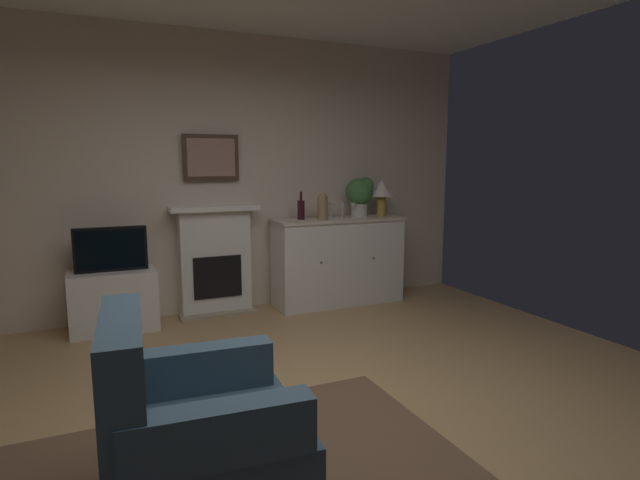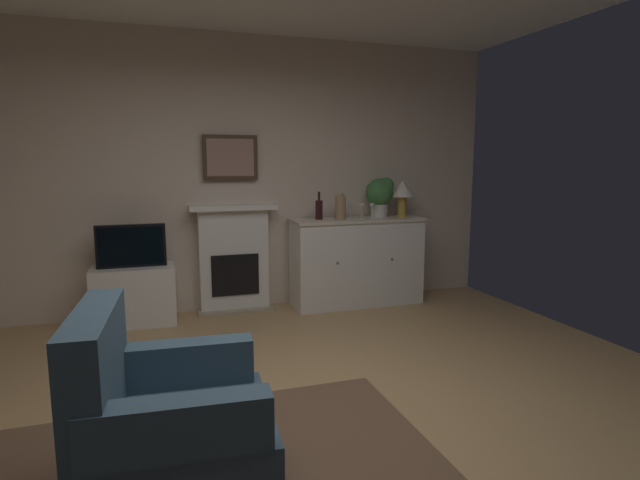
{
  "view_description": "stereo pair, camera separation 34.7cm",
  "coord_description": "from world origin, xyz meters",
  "views": [
    {
      "loc": [
        -1.19,
        -2.44,
        1.52
      ],
      "look_at": [
        0.22,
        0.69,
        1.0
      ],
      "focal_mm": 28.61,
      "sensor_mm": 36.0,
      "label": 1
    },
    {
      "loc": [
        -0.87,
        -2.57,
        1.52
      ],
      "look_at": [
        0.22,
        0.69,
        1.0
      ],
      "focal_mm": 28.61,
      "sensor_mm": 36.0,
      "label": 2
    }
  ],
  "objects": [
    {
      "name": "ground_plane",
      "position": [
        0.0,
        0.0,
        -0.05
      ],
      "size": [
        5.63,
        5.52,
        0.1
      ],
      "primitive_type": "cube",
      "color": "tan",
      "rests_on": "ground"
    },
    {
      "name": "wall_rear",
      "position": [
        0.0,
        2.73,
        1.4
      ],
      "size": [
        5.63,
        0.06,
        2.8
      ],
      "primitive_type": "cube",
      "color": "beige",
      "rests_on": "ground_plane"
    },
    {
      "name": "fireplace_unit",
      "position": [
        -0.09,
        2.6,
        0.55
      ],
      "size": [
        0.87,
        0.3,
        1.1
      ],
      "color": "white",
      "rests_on": "ground_plane"
    },
    {
      "name": "framed_picture",
      "position": [
        -0.09,
        2.65,
        1.57
      ],
      "size": [
        0.55,
        0.04,
        0.45
      ],
      "color": "#473323"
    },
    {
      "name": "sideboard_cabinet",
      "position": [
        1.21,
        2.42,
        0.47
      ],
      "size": [
        1.42,
        0.49,
        0.93
      ],
      "color": "white",
      "rests_on": "ground_plane"
    },
    {
      "name": "table_lamp",
      "position": [
        1.74,
        2.42,
        1.21
      ],
      "size": [
        0.26,
        0.26,
        0.4
      ],
      "color": "#B79338",
      "rests_on": "sideboard_cabinet"
    },
    {
      "name": "wine_bottle",
      "position": [
        0.79,
        2.45,
        1.04
      ],
      "size": [
        0.08,
        0.08,
        0.29
      ],
      "color": "#331419",
      "rests_on": "sideboard_cabinet"
    },
    {
      "name": "wine_glass_left",
      "position": [
        1.14,
        2.45,
        1.06
      ],
      "size": [
        0.07,
        0.07,
        0.16
      ],
      "color": "silver",
      "rests_on": "sideboard_cabinet"
    },
    {
      "name": "wine_glass_center",
      "position": [
        1.25,
        2.4,
        1.06
      ],
      "size": [
        0.07,
        0.07,
        0.16
      ],
      "color": "silver",
      "rests_on": "sideboard_cabinet"
    },
    {
      "name": "wine_glass_right",
      "position": [
        1.36,
        2.37,
        1.06
      ],
      "size": [
        0.07,
        0.07,
        0.16
      ],
      "color": "silver",
      "rests_on": "sideboard_cabinet"
    },
    {
      "name": "vase_decorative",
      "position": [
        1.0,
        2.37,
        1.07
      ],
      "size": [
        0.11,
        0.11,
        0.28
      ],
      "color": "#9E7F5B",
      "rests_on": "sideboard_cabinet"
    },
    {
      "name": "tv_cabinet",
      "position": [
        -1.06,
        2.44,
        0.28
      ],
      "size": [
        0.75,
        0.42,
        0.56
      ],
      "color": "white",
      "rests_on": "ground_plane"
    },
    {
      "name": "tv_set",
      "position": [
        -1.06,
        2.41,
        0.76
      ],
      "size": [
        0.62,
        0.07,
        0.4
      ],
      "color": "black",
      "rests_on": "tv_cabinet"
    },
    {
      "name": "potted_plant_small",
      "position": [
        1.5,
        2.47,
        1.19
      ],
      "size": [
        0.3,
        0.3,
        0.43
      ],
      "color": "beige",
      "rests_on": "sideboard_cabinet"
    },
    {
      "name": "armchair",
      "position": [
        -0.86,
        -0.37,
        0.38
      ],
      "size": [
        0.86,
        0.83,
        0.92
      ],
      "color": "#3F596B",
      "rests_on": "ground_plane"
    }
  ]
}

